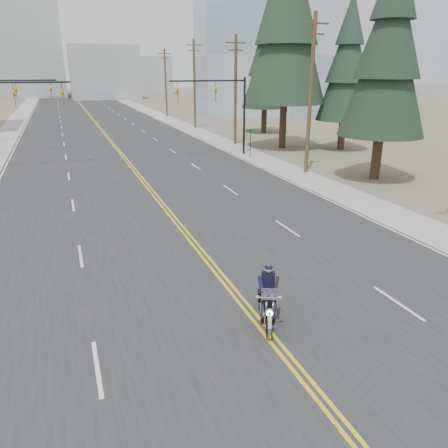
% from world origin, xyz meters
% --- Properties ---
extents(ground_plane, '(400.00, 400.00, 0.00)m').
position_xyz_m(ground_plane, '(0.00, 0.00, 0.00)').
color(ground_plane, '#776D56').
rests_on(ground_plane, ground).
extents(road, '(20.00, 200.00, 0.01)m').
position_xyz_m(road, '(0.00, 70.00, 0.01)').
color(road, '#303033').
rests_on(road, ground).
extents(sidewalk_left, '(3.00, 200.00, 0.01)m').
position_xyz_m(sidewalk_left, '(-11.50, 70.00, 0.01)').
color(sidewalk_left, '#A5A5A0').
rests_on(sidewalk_left, ground).
extents(sidewalk_right, '(3.00, 200.00, 0.01)m').
position_xyz_m(sidewalk_right, '(11.50, 70.00, 0.01)').
color(sidewalk_right, '#A5A5A0').
rests_on(sidewalk_right, ground).
extents(traffic_mast_left, '(7.10, 0.26, 7.00)m').
position_xyz_m(traffic_mast_left, '(-8.98, 32.00, 4.94)').
color(traffic_mast_left, black).
rests_on(traffic_mast_left, ground).
extents(traffic_mast_right, '(7.10, 0.26, 7.00)m').
position_xyz_m(traffic_mast_right, '(8.98, 32.00, 4.94)').
color(traffic_mast_right, black).
rests_on(traffic_mast_right, ground).
extents(traffic_mast_far, '(6.10, 0.26, 7.00)m').
position_xyz_m(traffic_mast_far, '(-9.31, 40.00, 4.87)').
color(traffic_mast_far, black).
rests_on(traffic_mast_far, ground).
extents(street_sign, '(0.90, 0.06, 2.62)m').
position_xyz_m(street_sign, '(10.80, 30.00, 1.80)').
color(street_sign, black).
rests_on(street_sign, ground).
extents(utility_pole_b, '(2.20, 0.30, 11.50)m').
position_xyz_m(utility_pole_b, '(12.50, 23.00, 5.98)').
color(utility_pole_b, brown).
rests_on(utility_pole_b, ground).
extents(utility_pole_c, '(2.20, 0.30, 11.00)m').
position_xyz_m(utility_pole_c, '(12.50, 38.00, 5.73)').
color(utility_pole_c, brown).
rests_on(utility_pole_c, ground).
extents(utility_pole_d, '(2.20, 0.30, 11.50)m').
position_xyz_m(utility_pole_d, '(12.50, 53.00, 5.98)').
color(utility_pole_d, brown).
rests_on(utility_pole_d, ground).
extents(utility_pole_e, '(2.20, 0.30, 11.00)m').
position_xyz_m(utility_pole_e, '(12.50, 70.00, 5.73)').
color(utility_pole_e, brown).
rests_on(utility_pole_e, ground).
extents(glass_building, '(24.00, 16.00, 20.00)m').
position_xyz_m(glass_building, '(32.00, 70.00, 10.00)').
color(glass_building, '#9EB5CC').
rests_on(glass_building, ground).
extents(haze_bldg_b, '(18.00, 14.00, 14.00)m').
position_xyz_m(haze_bldg_b, '(8.00, 125.00, 7.00)').
color(haze_bldg_b, '#ADB2B7').
rests_on(haze_bldg_b, ground).
extents(haze_bldg_c, '(16.00, 12.00, 18.00)m').
position_xyz_m(haze_bldg_c, '(40.00, 110.00, 9.00)').
color(haze_bldg_c, '#B7BCC6').
rests_on(haze_bldg_c, ground).
extents(haze_bldg_d, '(20.00, 15.00, 26.00)m').
position_xyz_m(haze_bldg_d, '(-12.00, 140.00, 13.00)').
color(haze_bldg_d, '#ADB2B7').
rests_on(haze_bldg_d, ground).
extents(haze_bldg_e, '(14.00, 14.00, 12.00)m').
position_xyz_m(haze_bldg_e, '(25.00, 150.00, 6.00)').
color(haze_bldg_e, '#B7BCC6').
rests_on(haze_bldg_e, ground).
extents(motorcyclist, '(1.84, 2.54, 1.82)m').
position_xyz_m(motorcyclist, '(0.30, 4.54, 0.91)').
color(motorcyclist, black).
rests_on(motorcyclist, ground).
extents(conifer_near, '(5.96, 5.96, 15.77)m').
position_xyz_m(conifer_near, '(16.20, 19.43, 9.06)').
color(conifer_near, '#382619').
rests_on(conifer_near, ground).
extents(conifer_mid, '(5.43, 5.43, 14.49)m').
position_xyz_m(conifer_mid, '(21.28, 31.12, 8.31)').
color(conifer_mid, '#382619').
rests_on(conifer_mid, ground).
extents(conifer_tall, '(8.00, 8.00, 22.21)m').
position_xyz_m(conifer_tall, '(16.15, 34.03, 12.75)').
color(conifer_tall, '#382619').
rests_on(conifer_tall, ground).
extents(conifer_far, '(5.75, 5.75, 15.41)m').
position_xyz_m(conifer_far, '(19.36, 45.28, 8.84)').
color(conifer_far, '#382619').
rests_on(conifer_far, ground).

